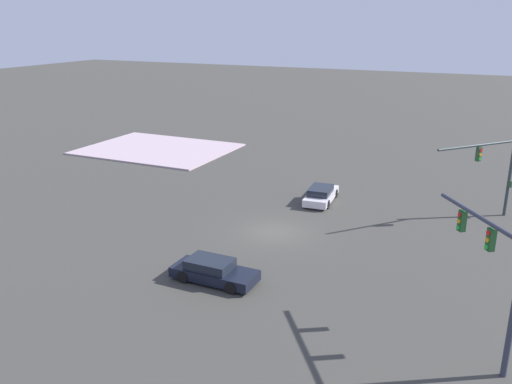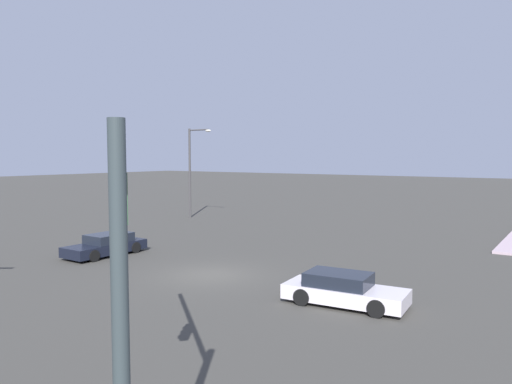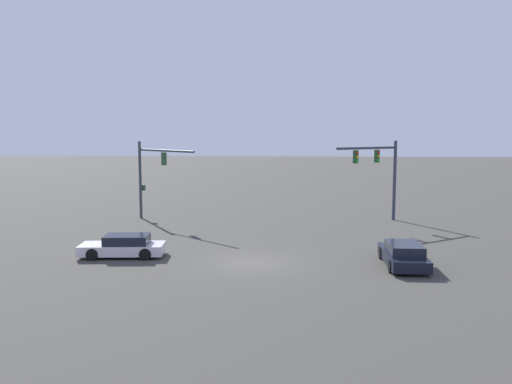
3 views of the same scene
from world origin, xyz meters
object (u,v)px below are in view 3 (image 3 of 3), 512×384
(sedan_car_approaching, at_px, (124,246))
(sedan_car_waiting_far, at_px, (403,255))
(traffic_signal_near_corner, at_px, (381,167))
(traffic_signal_opposite_side, at_px, (151,169))

(sedan_car_approaching, relative_size, sedan_car_waiting_far, 1.01)
(traffic_signal_near_corner, bearing_deg, sedan_car_approaching, 2.24)
(traffic_signal_opposite_side, distance_m, sedan_car_waiting_far, 21.16)
(sedan_car_approaching, xyz_separation_m, sedan_car_waiting_far, (1.03, 14.90, 0.00))
(sedan_car_approaching, bearing_deg, sedan_car_waiting_far, 171.13)
(traffic_signal_near_corner, height_order, sedan_car_approaching, traffic_signal_near_corner)
(traffic_signal_near_corner, relative_size, traffic_signal_opposite_side, 1.01)
(traffic_signal_near_corner, relative_size, sedan_car_approaching, 1.31)
(sedan_car_approaching, bearing_deg, traffic_signal_opposite_side, -87.49)
(traffic_signal_opposite_side, bearing_deg, sedan_car_approaching, -41.76)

